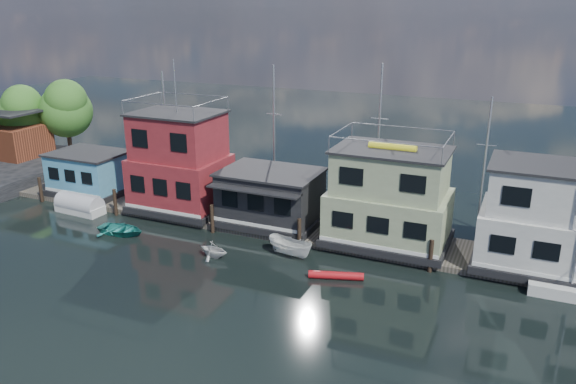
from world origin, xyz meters
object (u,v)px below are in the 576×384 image
at_px(dinghy_white, 213,249).
at_px(dinghy_teal, 121,229).
at_px(houseboat_dark, 271,197).
at_px(motorboat, 290,247).
at_px(tarp_runabout, 80,205).
at_px(houseboat_green, 389,199).
at_px(day_sailer, 571,291).
at_px(houseboat_white, 549,220).
at_px(houseboat_blue, 90,173).
at_px(red_kayak, 336,275).
at_px(houseboat_red, 180,164).

distance_m(dinghy_white, dinghy_teal, 8.35).
relative_size(houseboat_dark, motorboat, 2.10).
bearing_deg(houseboat_dark, tarp_runabout, -167.45).
xyz_separation_m(dinghy_white, dinghy_teal, (-8.32, 0.68, -0.20)).
height_order(houseboat_green, tarp_runabout, houseboat_green).
bearing_deg(tarp_runabout, day_sailer, 4.52).
xyz_separation_m(houseboat_white, day_sailer, (1.58, -2.84, -3.11)).
height_order(houseboat_blue, red_kayak, houseboat_blue).
xyz_separation_m(red_kayak, dinghy_teal, (-16.92, 0.38, 0.13)).
distance_m(houseboat_dark, houseboat_green, 9.07).
height_order(houseboat_green, red_kayak, houseboat_green).
distance_m(houseboat_blue, tarp_runabout, 4.28).
bearing_deg(houseboat_green, dinghy_white, -147.75).
distance_m(houseboat_blue, houseboat_dark, 17.50).
xyz_separation_m(houseboat_green, dinghy_white, (-10.23, -6.45, -2.98)).
bearing_deg(day_sailer, houseboat_red, 173.56).
height_order(houseboat_blue, houseboat_green, houseboat_green).
bearing_deg(motorboat, houseboat_green, -38.00).
xyz_separation_m(houseboat_dark, dinghy_teal, (-9.54, -5.76, -2.04)).
height_order(houseboat_blue, houseboat_white, houseboat_white).
height_order(houseboat_dark, red_kayak, houseboat_dark).
distance_m(houseboat_blue, dinghy_teal, 10.00).
xyz_separation_m(houseboat_red, day_sailer, (28.58, -2.84, -3.68)).
height_order(houseboat_blue, tarp_runabout, houseboat_blue).
bearing_deg(tarp_runabout, houseboat_green, 11.57).
distance_m(houseboat_white, day_sailer, 4.50).
relative_size(houseboat_white, red_kayak, 2.47).
xyz_separation_m(tarp_runabout, dinghy_teal, (6.06, -2.29, -0.25)).
height_order(houseboat_blue, dinghy_white, houseboat_blue).
height_order(day_sailer, dinghy_teal, day_sailer).
distance_m(houseboat_green, motorboat, 7.55).
bearing_deg(houseboat_blue, houseboat_white, 0.00).
distance_m(houseboat_red, day_sailer, 28.96).
bearing_deg(houseboat_white, houseboat_blue, -180.00).
height_order(houseboat_green, day_sailer, houseboat_green).
relative_size(houseboat_blue, red_kayak, 1.88).
relative_size(houseboat_red, houseboat_dark, 1.60).
height_order(houseboat_green, houseboat_white, houseboat_green).
relative_size(houseboat_white, dinghy_teal, 2.32).
relative_size(dinghy_white, day_sailer, 0.30).
distance_m(motorboat, dinghy_teal, 13.11).
xyz_separation_m(red_kayak, dinghy_white, (-8.61, -0.29, 0.32)).
relative_size(houseboat_blue, houseboat_green, 0.76).
height_order(houseboat_red, houseboat_dark, houseboat_red).
distance_m(houseboat_red, tarp_runabout, 9.06).
distance_m(houseboat_green, dinghy_teal, 19.68).
xyz_separation_m(houseboat_blue, houseboat_red, (9.50, 0.00, 1.90)).
distance_m(houseboat_green, tarp_runabout, 25.02).
xyz_separation_m(houseboat_dark, red_kayak, (7.38, -6.14, -2.17)).
xyz_separation_m(day_sailer, dinghy_teal, (-30.13, -2.94, -0.05)).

